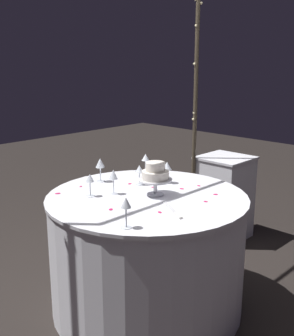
{
  "coord_description": "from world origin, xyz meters",
  "views": [
    {
      "loc": [
        -1.9,
        -1.85,
        1.67
      ],
      "look_at": [
        0.0,
        0.0,
        0.98
      ],
      "focal_mm": 45.99,
      "sensor_mm": 36.0,
      "label": 1
    }
  ],
  "objects_px": {
    "side_table": "(224,197)",
    "wine_glass_1": "(113,176)",
    "wine_glass_0": "(139,170)",
    "wine_glass_4": "(126,205)",
    "tiered_cake": "(155,174)",
    "cake_knife": "(173,211)",
    "wine_glass_3": "(100,164)",
    "wine_glass_6": "(90,180)",
    "wine_glass_2": "(146,159)",
    "wine_glass_5": "(167,167)",
    "main_table": "(147,252)",
    "decorative_arch": "(95,65)"
  },
  "relations": [
    {
      "from": "tiered_cake",
      "to": "wine_glass_5",
      "type": "relative_size",
      "value": 1.41
    },
    {
      "from": "tiered_cake",
      "to": "wine_glass_6",
      "type": "relative_size",
      "value": 1.47
    },
    {
      "from": "wine_glass_0",
      "to": "wine_glass_6",
      "type": "xyz_separation_m",
      "value": [
        -0.4,
        0.04,
        0.0
      ]
    },
    {
      "from": "cake_knife",
      "to": "wine_glass_6",
      "type": "bearing_deg",
      "value": 105.58
    },
    {
      "from": "side_table",
      "to": "wine_glass_1",
      "type": "distance_m",
      "value": 1.58
    },
    {
      "from": "wine_glass_3",
      "to": "wine_glass_5",
      "type": "bearing_deg",
      "value": -50.52
    },
    {
      "from": "side_table",
      "to": "wine_glass_1",
      "type": "bearing_deg",
      "value": -174.93
    },
    {
      "from": "wine_glass_1",
      "to": "wine_glass_2",
      "type": "height_order",
      "value": "wine_glass_1"
    },
    {
      "from": "side_table",
      "to": "wine_glass_1",
      "type": "relative_size",
      "value": 4.74
    },
    {
      "from": "wine_glass_5",
      "to": "side_table",
      "type": "bearing_deg",
      "value": 11.47
    },
    {
      "from": "wine_glass_3",
      "to": "side_table",
      "type": "bearing_deg",
      "value": -6.53
    },
    {
      "from": "wine_glass_1",
      "to": "wine_glass_2",
      "type": "xyz_separation_m",
      "value": [
        0.53,
        0.22,
        -0.01
      ]
    },
    {
      "from": "main_table",
      "to": "wine_glass_5",
      "type": "relative_size",
      "value": 8.42
    },
    {
      "from": "cake_knife",
      "to": "wine_glass_3",
      "type": "bearing_deg",
      "value": 82.19
    },
    {
      "from": "wine_glass_0",
      "to": "wine_glass_4",
      "type": "distance_m",
      "value": 0.79
    },
    {
      "from": "tiered_cake",
      "to": "wine_glass_1",
      "type": "distance_m",
      "value": 0.27
    },
    {
      "from": "decorative_arch",
      "to": "wine_glass_4",
      "type": "relative_size",
      "value": 14.5
    },
    {
      "from": "tiered_cake",
      "to": "cake_knife",
      "type": "distance_m",
      "value": 0.35
    },
    {
      "from": "wine_glass_0",
      "to": "cake_knife",
      "type": "height_order",
      "value": "wine_glass_0"
    },
    {
      "from": "tiered_cake",
      "to": "side_table",
      "type": "bearing_deg",
      "value": 14.64
    },
    {
      "from": "wine_glass_0",
      "to": "wine_glass_4",
      "type": "relative_size",
      "value": 0.83
    },
    {
      "from": "wine_glass_0",
      "to": "wine_glass_3",
      "type": "distance_m",
      "value": 0.29
    },
    {
      "from": "tiered_cake",
      "to": "main_table",
      "type": "bearing_deg",
      "value": 148.95
    },
    {
      "from": "wine_glass_4",
      "to": "wine_glass_5",
      "type": "xyz_separation_m",
      "value": [
        0.77,
        0.4,
        -0.01
      ]
    },
    {
      "from": "side_table",
      "to": "cake_knife",
      "type": "relative_size",
      "value": 2.9
    },
    {
      "from": "side_table",
      "to": "wine_glass_2",
      "type": "distance_m",
      "value": 1.09
    },
    {
      "from": "wine_glass_0",
      "to": "main_table",
      "type": "bearing_deg",
      "value": -123.67
    },
    {
      "from": "wine_glass_6",
      "to": "wine_glass_4",
      "type": "bearing_deg",
      "value": -109.91
    },
    {
      "from": "main_table",
      "to": "cake_knife",
      "type": "bearing_deg",
      "value": -108.36
    },
    {
      "from": "wine_glass_0",
      "to": "wine_glass_3",
      "type": "relative_size",
      "value": 0.82
    },
    {
      "from": "wine_glass_0",
      "to": "wine_glass_4",
      "type": "xyz_separation_m",
      "value": [
        -0.6,
        -0.51,
        0.02
      ]
    },
    {
      "from": "wine_glass_2",
      "to": "wine_glass_4",
      "type": "height_order",
      "value": "wine_glass_4"
    },
    {
      "from": "wine_glass_3",
      "to": "wine_glass_6",
      "type": "relative_size",
      "value": 1.15
    },
    {
      "from": "side_table",
      "to": "tiered_cake",
      "type": "height_order",
      "value": "tiered_cake"
    },
    {
      "from": "tiered_cake",
      "to": "wine_glass_3",
      "type": "distance_m",
      "value": 0.5
    },
    {
      "from": "wine_glass_1",
      "to": "wine_glass_6",
      "type": "bearing_deg",
      "value": 151.92
    },
    {
      "from": "main_table",
      "to": "wine_glass_1",
      "type": "height_order",
      "value": "wine_glass_1"
    },
    {
      "from": "main_table",
      "to": "wine_glass_6",
      "type": "relative_size",
      "value": 8.75
    },
    {
      "from": "wine_glass_3",
      "to": "cake_knife",
      "type": "height_order",
      "value": "wine_glass_3"
    },
    {
      "from": "wine_glass_2",
      "to": "wine_glass_1",
      "type": "bearing_deg",
      "value": -157.0
    },
    {
      "from": "wine_glass_3",
      "to": "wine_glass_4",
      "type": "xyz_separation_m",
      "value": [
        -0.47,
        -0.77,
        -0.0
      ]
    },
    {
      "from": "wine_glass_5",
      "to": "cake_knife",
      "type": "distance_m",
      "value": 0.59
    },
    {
      "from": "decorative_arch",
      "to": "cake_knife",
      "type": "distance_m",
      "value": 1.16
    },
    {
      "from": "wine_glass_3",
      "to": "wine_glass_6",
      "type": "height_order",
      "value": "wine_glass_3"
    },
    {
      "from": "wine_glass_0",
      "to": "wine_glass_6",
      "type": "relative_size",
      "value": 0.94
    },
    {
      "from": "wine_glass_6",
      "to": "side_table",
      "type": "bearing_deg",
      "value": 2.09
    },
    {
      "from": "wine_glass_2",
      "to": "wine_glass_3",
      "type": "xyz_separation_m",
      "value": [
        -0.4,
        0.06,
        0.02
      ]
    },
    {
      "from": "wine_glass_5",
      "to": "wine_glass_6",
      "type": "bearing_deg",
      "value": 164.85
    },
    {
      "from": "main_table",
      "to": "side_table",
      "type": "relative_size",
      "value": 1.68
    },
    {
      "from": "wine_glass_4",
      "to": "wine_glass_6",
      "type": "bearing_deg",
      "value": 70.09
    }
  ]
}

